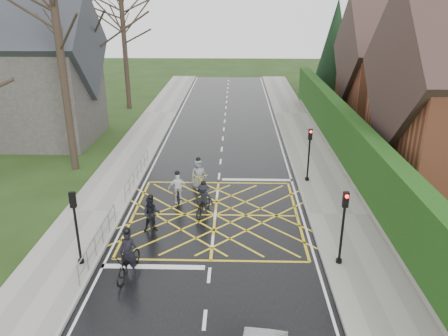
{
  "coord_description": "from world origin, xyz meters",
  "views": [
    {
      "loc": [
        0.95,
        -19.07,
        9.91
      ],
      "look_at": [
        0.35,
        3.03,
        1.3
      ],
      "focal_mm": 35.0,
      "sensor_mm": 36.0,
      "label": 1
    }
  ],
  "objects_px": {
    "cyclist_mid": "(203,202)",
    "cyclist_lead": "(199,178)",
    "cyclist_rear": "(129,260)",
    "cyclist_back": "(151,218)",
    "cyclist_front": "(178,192)"
  },
  "relations": [
    {
      "from": "cyclist_back",
      "to": "cyclist_front",
      "type": "xyz_separation_m",
      "value": [
        0.81,
        2.94,
        -0.03
      ]
    },
    {
      "from": "cyclist_back",
      "to": "cyclist_lead",
      "type": "relative_size",
      "value": 0.93
    },
    {
      "from": "cyclist_back",
      "to": "cyclist_front",
      "type": "distance_m",
      "value": 3.05
    },
    {
      "from": "cyclist_back",
      "to": "cyclist_front",
      "type": "relative_size",
      "value": 1.02
    },
    {
      "from": "cyclist_back",
      "to": "cyclist_lead",
      "type": "xyz_separation_m",
      "value": [
        1.73,
        4.81,
        -0.05
      ]
    },
    {
      "from": "cyclist_back",
      "to": "cyclist_mid",
      "type": "xyz_separation_m",
      "value": [
        2.22,
        1.77,
        -0.05
      ]
    },
    {
      "from": "cyclist_rear",
      "to": "cyclist_front",
      "type": "height_order",
      "value": "cyclist_rear"
    },
    {
      "from": "cyclist_rear",
      "to": "cyclist_lead",
      "type": "relative_size",
      "value": 1.08
    },
    {
      "from": "cyclist_front",
      "to": "cyclist_lead",
      "type": "relative_size",
      "value": 0.92
    },
    {
      "from": "cyclist_rear",
      "to": "cyclist_mid",
      "type": "bearing_deg",
      "value": 74.56
    },
    {
      "from": "cyclist_mid",
      "to": "cyclist_front",
      "type": "bearing_deg",
      "value": 156.66
    },
    {
      "from": "cyclist_back",
      "to": "cyclist_lead",
      "type": "bearing_deg",
      "value": 59.78
    },
    {
      "from": "cyclist_back",
      "to": "cyclist_front",
      "type": "bearing_deg",
      "value": 64.09
    },
    {
      "from": "cyclist_mid",
      "to": "cyclist_lead",
      "type": "distance_m",
      "value": 3.08
    },
    {
      "from": "cyclist_back",
      "to": "cyclist_front",
      "type": "height_order",
      "value": "cyclist_back"
    }
  ]
}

